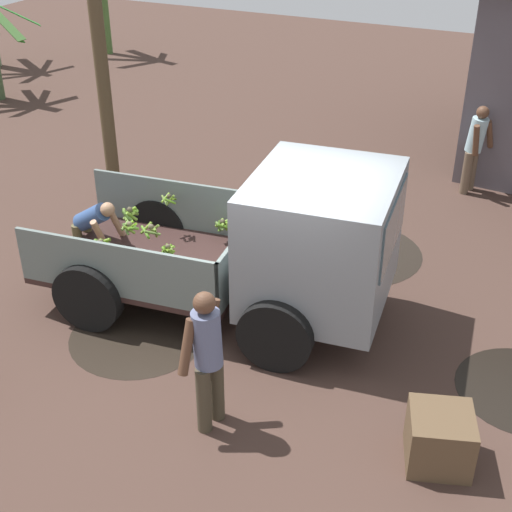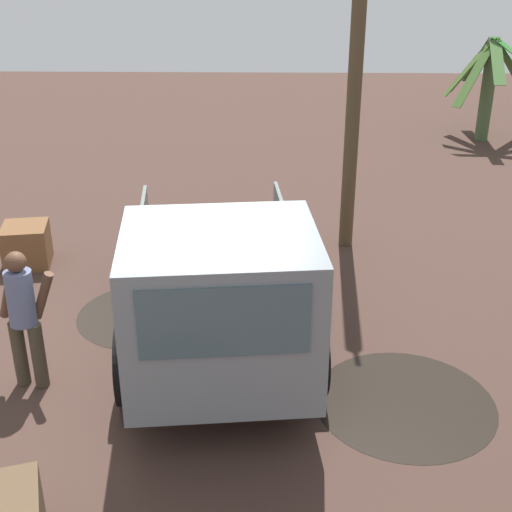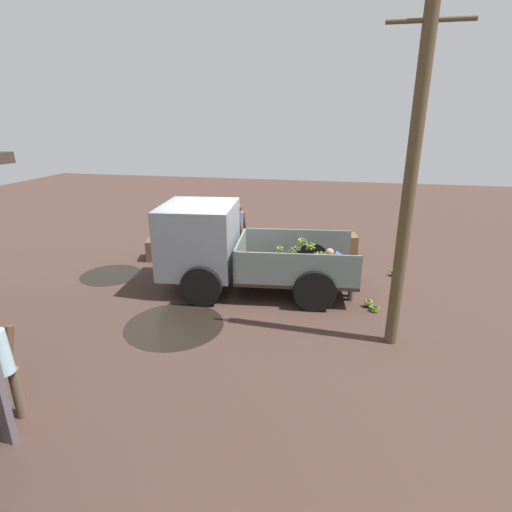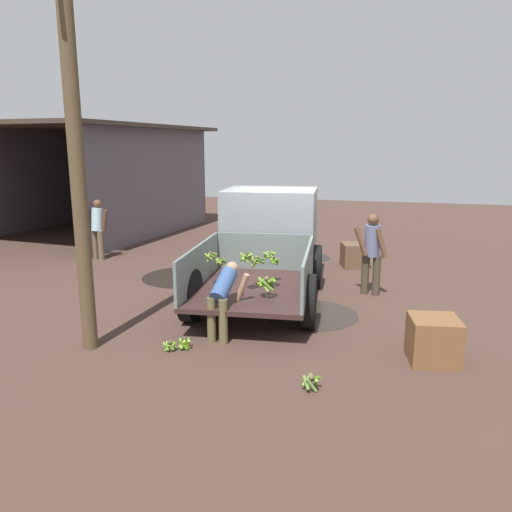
# 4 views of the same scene
# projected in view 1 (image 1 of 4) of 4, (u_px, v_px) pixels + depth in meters

# --- Properties ---
(ground) EXTENTS (36.00, 36.00, 0.00)m
(ground) POSITION_uv_depth(u_px,v_px,m) (268.00, 331.00, 9.20)
(ground) COLOR #453029
(mud_patch_1) EXTENTS (1.76, 1.76, 0.01)m
(mud_patch_1) POSITION_uv_depth(u_px,v_px,m) (138.00, 336.00, 9.11)
(mud_patch_1) COLOR #2B231C
(mud_patch_1) RESTS_ON ground
(mud_patch_2) EXTENTS (2.01, 2.01, 0.01)m
(mud_patch_2) POSITION_uv_depth(u_px,v_px,m) (356.00, 252.00, 10.96)
(mud_patch_2) COLOR black
(mud_patch_2) RESTS_ON ground
(cargo_truck) EXTENTS (4.75, 2.62, 2.08)m
(cargo_truck) POSITION_uv_depth(u_px,v_px,m) (290.00, 244.00, 8.89)
(cargo_truck) COLOR #36221F
(cargo_truck) RESTS_ON ground
(utility_pole) EXTENTS (1.26, 0.22, 5.79)m
(utility_pole) POSITION_uv_depth(u_px,v_px,m) (98.00, 34.00, 10.82)
(utility_pole) COLOR brown
(utility_pole) RESTS_ON ground
(person_foreground_visitor) EXTENTS (0.39, 0.71, 1.67)m
(person_foreground_visitor) POSITION_uv_depth(u_px,v_px,m) (207.00, 354.00, 7.29)
(person_foreground_visitor) COLOR #423A2B
(person_foreground_visitor) RESTS_ON ground
(person_worker_loading) EXTENTS (0.74, 0.65, 1.17)m
(person_worker_loading) POSITION_uv_depth(u_px,v_px,m) (92.00, 227.00, 10.18)
(person_worker_loading) COLOR brown
(person_worker_loading) RESTS_ON ground
(person_bystander_near_shed) EXTENTS (0.50, 0.65, 1.60)m
(person_bystander_near_shed) POSITION_uv_depth(u_px,v_px,m) (475.00, 145.00, 12.43)
(person_bystander_near_shed) COLOR brown
(person_bystander_near_shed) RESTS_ON ground
(banana_bunch_on_ground_0) EXTENTS (0.22, 0.22, 0.16)m
(banana_bunch_on_ground_0) POSITION_uv_depth(u_px,v_px,m) (83.00, 236.00, 11.23)
(banana_bunch_on_ground_0) COLOR #47402E
(banana_bunch_on_ground_0) RESTS_ON ground
(banana_bunch_on_ground_1) EXTENTS (0.21, 0.21, 0.19)m
(banana_bunch_on_ground_1) POSITION_uv_depth(u_px,v_px,m) (82.00, 242.00, 11.03)
(banana_bunch_on_ground_1) COLOR #413A2A
(banana_bunch_on_ground_1) RESTS_ON ground
(wooden_crate_1) EXTENTS (0.80, 0.80, 0.59)m
(wooden_crate_1) POSITION_uv_depth(u_px,v_px,m) (439.00, 438.00, 7.13)
(wooden_crate_1) COLOR brown
(wooden_crate_1) RESTS_ON ground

